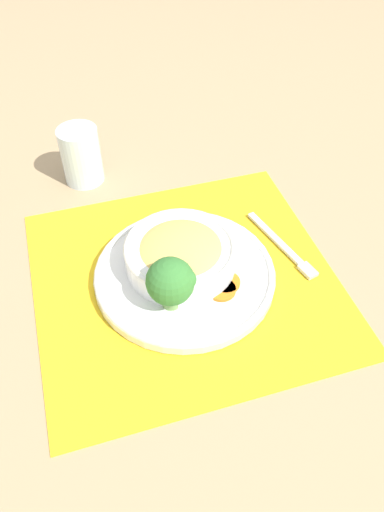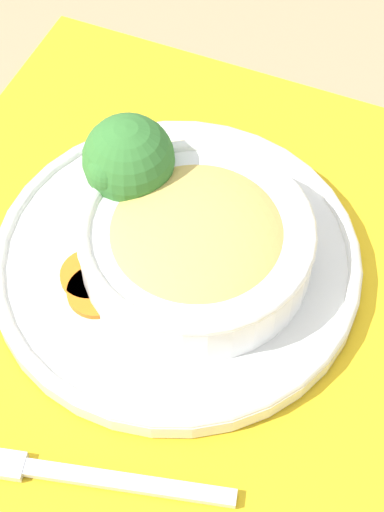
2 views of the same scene
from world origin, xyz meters
TOP-DOWN VIEW (x-y plane):
  - ground_plane at (0.00, 0.00)m, footprint 4.00×4.00m
  - placemat at (0.00, 0.00)m, footprint 0.53×0.51m
  - plate at (0.00, 0.00)m, footprint 0.30×0.30m
  - bowl at (0.00, -0.02)m, footprint 0.18×0.18m
  - broccoli_floret at (0.04, 0.05)m, footprint 0.07×0.07m
  - carrot_slice_near at (-0.04, 0.06)m, footprint 0.05×0.05m
  - carrot_slice_middle at (-0.05, 0.05)m, footprint 0.05×0.05m
  - fork at (-0.19, 0.01)m, footprint 0.04×0.18m

SIDE VIEW (x-z plane):
  - ground_plane at x=0.00m, z-range 0.00..0.00m
  - placemat at x=0.00m, z-range 0.00..0.00m
  - fork at x=-0.19m, z-range 0.00..0.01m
  - plate at x=0.00m, z-range 0.00..0.03m
  - carrot_slice_near at x=-0.04m, z-range 0.02..0.03m
  - carrot_slice_middle at x=-0.05m, z-range 0.02..0.03m
  - bowl at x=0.00m, z-range 0.02..0.08m
  - broccoli_floret at x=0.04m, z-range 0.03..0.12m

